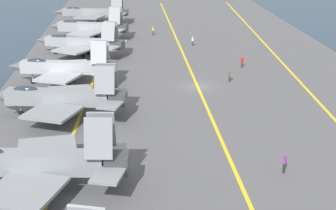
{
  "coord_description": "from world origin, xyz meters",
  "views": [
    {
      "loc": [
        -66.16,
        9.16,
        21.22
      ],
      "look_at": [
        -14.32,
        5.14,
        2.9
      ],
      "focal_mm": 55.0,
      "sensor_mm": 36.0,
      "label": 1
    }
  ],
  "objects_px": {
    "parked_jet_eighth": "(93,12)",
    "parked_jet_seventh": "(90,27)",
    "crew_white_vest": "(192,41)",
    "parked_jet_sixth": "(81,43)",
    "crew_purple_vest": "(284,163)",
    "parked_jet_fifth": "(64,67)",
    "crew_red_vest": "(242,61)",
    "parked_jet_fourth": "(60,97)",
    "parked_jet_third": "(36,162)",
    "crew_yellow_vest": "(153,30)",
    "crew_brown_vest": "(230,75)"
  },
  "relations": [
    {
      "from": "parked_jet_eighth",
      "to": "crew_red_vest",
      "type": "relative_size",
      "value": 9.13
    },
    {
      "from": "parked_jet_eighth",
      "to": "parked_jet_sixth",
      "type": "bearing_deg",
      "value": 179.58
    },
    {
      "from": "crew_brown_vest",
      "to": "parked_jet_fourth",
      "type": "bearing_deg",
      "value": 119.06
    },
    {
      "from": "parked_jet_sixth",
      "to": "crew_purple_vest",
      "type": "relative_size",
      "value": 8.9
    },
    {
      "from": "parked_jet_third",
      "to": "parked_jet_sixth",
      "type": "relative_size",
      "value": 1.02
    },
    {
      "from": "parked_jet_fourth",
      "to": "crew_white_vest",
      "type": "distance_m",
      "value": 39.83
    },
    {
      "from": "crew_yellow_vest",
      "to": "crew_purple_vest",
      "type": "bearing_deg",
      "value": -171.97
    },
    {
      "from": "crew_purple_vest",
      "to": "parked_jet_third",
      "type": "bearing_deg",
      "value": 93.16
    },
    {
      "from": "parked_jet_sixth",
      "to": "parked_jet_eighth",
      "type": "distance_m",
      "value": 29.01
    },
    {
      "from": "parked_jet_eighth",
      "to": "parked_jet_fourth",
      "type": "bearing_deg",
      "value": 179.84
    },
    {
      "from": "parked_jet_eighth",
      "to": "crew_yellow_vest",
      "type": "xyz_separation_m",
      "value": [
        -13.07,
        -12.55,
        -1.63
      ]
    },
    {
      "from": "parked_jet_fourth",
      "to": "parked_jet_fifth",
      "type": "height_order",
      "value": "parked_jet_fourth"
    },
    {
      "from": "parked_jet_third",
      "to": "crew_red_vest",
      "type": "bearing_deg",
      "value": -34.58
    },
    {
      "from": "parked_jet_sixth",
      "to": "crew_yellow_vest",
      "type": "relative_size",
      "value": 8.91
    },
    {
      "from": "crew_red_vest",
      "to": "parked_jet_fourth",
      "type": "bearing_deg",
      "value": 127.72
    },
    {
      "from": "parked_jet_fourth",
      "to": "parked_jet_eighth",
      "type": "distance_m",
      "value": 57.94
    },
    {
      "from": "parked_jet_fifth",
      "to": "crew_yellow_vest",
      "type": "relative_size",
      "value": 8.49
    },
    {
      "from": "parked_jet_sixth",
      "to": "parked_jet_fifth",
      "type": "bearing_deg",
      "value": 176.8
    },
    {
      "from": "parked_jet_fourth",
      "to": "parked_jet_fifth",
      "type": "distance_m",
      "value": 12.67
    },
    {
      "from": "parked_jet_eighth",
      "to": "crew_brown_vest",
      "type": "height_order",
      "value": "parked_jet_eighth"
    },
    {
      "from": "parked_jet_sixth",
      "to": "crew_purple_vest",
      "type": "distance_m",
      "value": 49.58
    },
    {
      "from": "parked_jet_seventh",
      "to": "crew_red_vest",
      "type": "height_order",
      "value": "parked_jet_seventh"
    },
    {
      "from": "parked_jet_third",
      "to": "parked_jet_fourth",
      "type": "bearing_deg",
      "value": -0.03
    },
    {
      "from": "parked_jet_fifth",
      "to": "crew_brown_vest",
      "type": "xyz_separation_m",
      "value": [
        -0.54,
        -22.72,
        -1.46
      ]
    },
    {
      "from": "parked_jet_third",
      "to": "crew_white_vest",
      "type": "height_order",
      "value": "parked_jet_third"
    },
    {
      "from": "parked_jet_fourth",
      "to": "parked_jet_sixth",
      "type": "height_order",
      "value": "parked_jet_fourth"
    },
    {
      "from": "parked_jet_seventh",
      "to": "parked_jet_eighth",
      "type": "relative_size",
      "value": 0.94
    },
    {
      "from": "crew_purple_vest",
      "to": "parked_jet_fifth",
      "type": "bearing_deg",
      "value": 38.0
    },
    {
      "from": "parked_jet_sixth",
      "to": "parked_jet_seventh",
      "type": "distance_m",
      "value": 13.22
    },
    {
      "from": "parked_jet_fifth",
      "to": "parked_jet_fourth",
      "type": "bearing_deg",
      "value": -175.67
    },
    {
      "from": "parked_jet_third",
      "to": "crew_red_vest",
      "type": "relative_size",
      "value": 8.89
    },
    {
      "from": "parked_jet_fifth",
      "to": "parked_jet_sixth",
      "type": "bearing_deg",
      "value": -3.2
    },
    {
      "from": "parked_jet_eighth",
      "to": "parked_jet_seventh",
      "type": "bearing_deg",
      "value": -178.76
    },
    {
      "from": "parked_jet_seventh",
      "to": "parked_jet_eighth",
      "type": "distance_m",
      "value": 15.81
    },
    {
      "from": "parked_jet_fifth",
      "to": "parked_jet_eighth",
      "type": "bearing_deg",
      "value": -1.42
    },
    {
      "from": "parked_jet_fifth",
      "to": "crew_white_vest",
      "type": "relative_size",
      "value": 8.68
    },
    {
      "from": "parked_jet_sixth",
      "to": "crew_brown_vest",
      "type": "relative_size",
      "value": 8.98
    },
    {
      "from": "parked_jet_fourth",
      "to": "crew_yellow_vest",
      "type": "bearing_deg",
      "value": -15.82
    },
    {
      "from": "parked_jet_fifth",
      "to": "crew_purple_vest",
      "type": "relative_size",
      "value": 8.48
    },
    {
      "from": "parked_jet_fourth",
      "to": "parked_jet_seventh",
      "type": "xyz_separation_m",
      "value": [
        42.13,
        -0.51,
        0.0
      ]
    },
    {
      "from": "parked_jet_fourth",
      "to": "crew_red_vest",
      "type": "bearing_deg",
      "value": -52.28
    },
    {
      "from": "parked_jet_sixth",
      "to": "crew_purple_vest",
      "type": "bearing_deg",
      "value": -154.52
    },
    {
      "from": "parked_jet_fourth",
      "to": "parked_jet_third",
      "type": "bearing_deg",
      "value": 179.97
    },
    {
      "from": "crew_yellow_vest",
      "to": "crew_brown_vest",
      "type": "relative_size",
      "value": 1.01
    },
    {
      "from": "parked_jet_seventh",
      "to": "crew_red_vest",
      "type": "relative_size",
      "value": 8.56
    },
    {
      "from": "parked_jet_seventh",
      "to": "crew_white_vest",
      "type": "bearing_deg",
      "value": -111.3
    },
    {
      "from": "parked_jet_fourth",
      "to": "crew_brown_vest",
      "type": "distance_m",
      "value": 24.94
    },
    {
      "from": "parked_jet_fourth",
      "to": "parked_jet_fifth",
      "type": "bearing_deg",
      "value": 4.33
    },
    {
      "from": "parked_jet_sixth",
      "to": "parked_jet_fourth",
      "type": "bearing_deg",
      "value": -179.91
    },
    {
      "from": "parked_jet_seventh",
      "to": "crew_brown_vest",
      "type": "height_order",
      "value": "parked_jet_seventh"
    }
  ]
}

